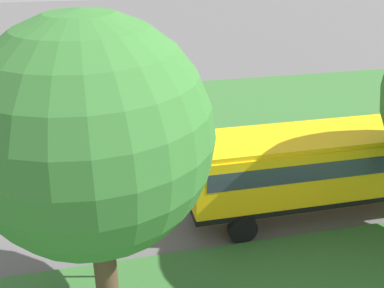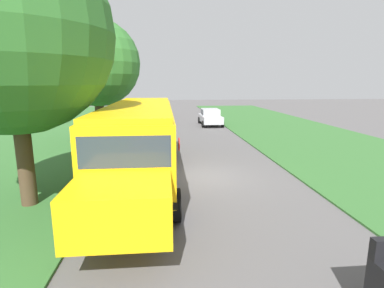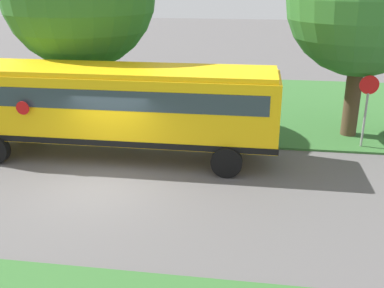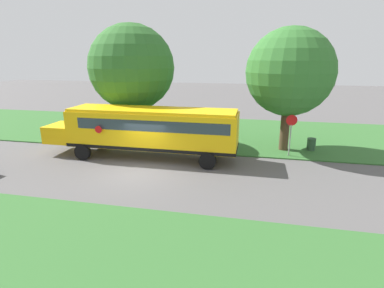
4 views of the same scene
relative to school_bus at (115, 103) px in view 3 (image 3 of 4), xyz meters
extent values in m
plane|color=#565454|center=(2.56, 0.25, -1.92)|extent=(120.00, 120.00, 0.00)
cube|color=#33662D|center=(-7.44, 0.25, -1.88)|extent=(12.00, 80.00, 0.08)
cube|color=yellow|center=(0.00, 0.29, -0.02)|extent=(2.50, 10.50, 2.20)
cube|color=yellow|center=(0.00, 0.29, 1.16)|extent=(2.35, 10.29, 0.16)
cube|color=black|center=(0.00, 0.29, -1.00)|extent=(2.54, 10.54, 0.20)
cube|color=#2D3842|center=(0.00, 0.59, 0.44)|extent=(2.53, 9.24, 0.64)
cylinder|color=red|center=(1.43, -2.60, 0.13)|extent=(0.03, 0.44, 0.44)
cylinder|color=black|center=(-1.25, -3.91, -1.42)|extent=(0.30, 1.00, 1.00)
cylinder|color=black|center=(1.25, 3.96, -1.42)|extent=(0.30, 1.00, 1.00)
cylinder|color=black|center=(-1.25, 3.96, -1.42)|extent=(0.30, 1.00, 1.00)
cylinder|color=#4C3826|center=(-3.52, -2.36, -0.33)|extent=(0.50, 0.50, 3.18)
sphere|color=#2D6628|center=(-3.91, -2.00, 3.16)|extent=(3.58, 3.58, 3.58)
cylinder|color=#4C3826|center=(-3.37, 8.50, -0.34)|extent=(0.60, 0.60, 3.16)
cylinder|color=gray|center=(-2.04, 8.74, -0.87)|extent=(0.08, 0.08, 2.10)
cylinder|color=red|center=(-2.04, 8.74, 0.48)|extent=(0.03, 0.68, 0.68)
cube|color=brown|center=(-5.11, -4.98, -1.47)|extent=(1.66, 0.73, 0.08)
cube|color=brown|center=(-5.14, -5.20, -1.22)|extent=(1.59, 0.30, 0.44)
cube|color=#333333|center=(-4.37, -5.09, -1.70)|extent=(0.15, 0.46, 0.45)
cube|color=#333333|center=(-5.84, -4.87, -1.70)|extent=(0.15, 0.46, 0.45)
camera|label=1|loc=(-12.92, 8.33, 7.48)|focal=42.00mm
camera|label=2|loc=(0.98, -12.13, 2.08)|focal=28.00mm
camera|label=3|loc=(14.35, 4.79, 4.04)|focal=42.00mm
camera|label=4|loc=(17.20, 6.44, 4.26)|focal=28.00mm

